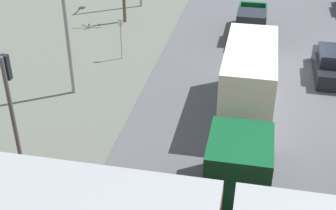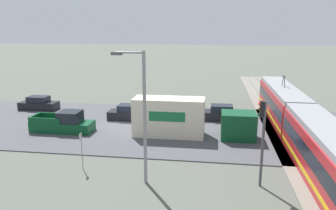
# 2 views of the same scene
# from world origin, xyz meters

# --- Properties ---
(ground_plane) EXTENTS (320.00, 320.00, 0.00)m
(ground_plane) POSITION_xyz_m (0.00, 0.00, 0.00)
(ground_plane) COLOR #565B51
(road_surface) EXTENTS (16.15, 48.87, 0.08)m
(road_surface) POSITION_xyz_m (0.00, 0.00, 0.04)
(road_surface) COLOR #4C4C51
(road_surface) RESTS_ON ground
(rail_bed) EXTENTS (69.08, 4.40, 0.22)m
(rail_bed) POSITION_xyz_m (0.00, 15.78, 0.05)
(rail_bed) COLOR gray
(rail_bed) RESTS_ON ground
(light_rail_tram) EXTENTS (29.76, 2.69, 4.40)m
(light_rail_tram) POSITION_xyz_m (2.80, 15.78, 1.67)
(light_rail_tram) COLOR #B21E23
(light_rail_tram) RESTS_ON ground
(box_truck) EXTENTS (2.37, 10.36, 3.29)m
(box_truck) POSITION_xyz_m (2.64, 6.46, 1.60)
(box_truck) COLOR #0C4723
(box_truck) RESTS_ON ground
(pickup_truck) EXTENTS (1.96, 5.53, 1.88)m
(pickup_truck) POSITION_xyz_m (2.93, -4.52, 0.79)
(pickup_truck) COLOR #0C4723
(pickup_truck) RESTS_ON ground
(sedan_car_0) EXTENTS (1.76, 4.22, 1.53)m
(sedan_car_0) POSITION_xyz_m (-1.74, 0.32, 0.71)
(sedan_car_0) COLOR black
(sedan_car_0) RESTS_ON ground
(sedan_car_1) EXTENTS (1.77, 4.27, 1.54)m
(sedan_car_1) POSITION_xyz_m (-4.37, -11.04, 0.71)
(sedan_car_1) COLOR black
(sedan_car_1) RESTS_ON ground
(sedan_car_2) EXTENTS (1.82, 4.22, 1.53)m
(sedan_car_2) POSITION_xyz_m (-2.99, 9.62, 0.71)
(sedan_car_2) COLOR black
(sedan_car_2) RESTS_ON ground
(traffic_light_pole) EXTENTS (0.28, 0.47, 5.18)m
(traffic_light_pole) POSITION_xyz_m (11.07, 11.65, 3.36)
(traffic_light_pole) COLOR #47474C
(traffic_light_pole) RESTS_ON ground
(street_lamp_near_crossing) EXTENTS (0.36, 1.95, 7.97)m
(street_lamp_near_crossing) POSITION_xyz_m (11.62, 4.69, 4.61)
(street_lamp_near_crossing) COLOR gray
(street_lamp_near_crossing) RESTS_ON ground
(no_parking_sign) EXTENTS (0.32, 0.08, 2.50)m
(no_parking_sign) POSITION_xyz_m (10.33, 0.33, 1.51)
(no_parking_sign) COLOR gray
(no_parking_sign) RESTS_ON ground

